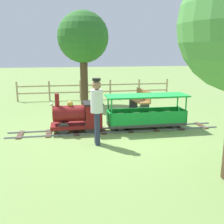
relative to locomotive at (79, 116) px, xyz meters
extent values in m
plane|color=#75934C|center=(0.00, -1.14, -0.49)|extent=(60.00, 60.00, 0.00)
cube|color=gray|center=(-0.22, -1.04, -0.47)|extent=(0.03, 6.05, 0.04)
cube|color=gray|center=(0.22, -1.04, -0.47)|extent=(0.03, 6.05, 0.04)
cube|color=#4C3828|center=(0.00, -3.69, -0.47)|extent=(0.69, 0.14, 0.03)
cube|color=#4C3828|center=(0.00, -2.94, -0.47)|extent=(0.69, 0.14, 0.03)
cube|color=#4C3828|center=(0.00, -2.18, -0.47)|extent=(0.69, 0.14, 0.03)
cube|color=#4C3828|center=(0.00, -1.42, -0.47)|extent=(0.69, 0.14, 0.03)
cube|color=#4C3828|center=(0.00, -0.67, -0.47)|extent=(0.69, 0.14, 0.03)
cube|color=#4C3828|center=(0.00, 0.09, -0.47)|extent=(0.69, 0.14, 0.03)
cube|color=#4C3828|center=(0.00, 0.85, -0.47)|extent=(0.69, 0.14, 0.03)
cube|color=#4C3828|center=(0.00, 1.60, -0.47)|extent=(0.69, 0.14, 0.03)
cube|color=maroon|center=(0.00, 0.08, -0.28)|extent=(0.57, 1.40, 0.10)
cylinder|color=maroon|center=(0.00, 0.28, 0.07)|extent=(0.44, 0.85, 0.44)
cylinder|color=#B7932D|center=(0.00, 0.71, 0.07)|extent=(0.37, 0.02, 0.37)
cylinder|color=maroon|center=(0.00, 0.58, 0.46)|extent=(0.12, 0.12, 0.34)
sphere|color=#B7932D|center=(0.00, 0.23, 0.34)|extent=(0.16, 0.16, 0.16)
cube|color=maroon|center=(0.00, -0.39, 0.05)|extent=(0.57, 0.45, 0.55)
cube|color=black|center=(0.00, -0.39, 0.34)|extent=(0.65, 0.53, 0.04)
sphere|color=#F2EAB2|center=(0.00, 0.74, 0.33)|extent=(0.10, 0.10, 0.10)
cylinder|color=#2D2D2D|center=(-0.22, 0.43, -0.29)|extent=(0.05, 0.32, 0.32)
cylinder|color=#2D2D2D|center=(0.22, 0.43, -0.29)|extent=(0.05, 0.32, 0.32)
cylinder|color=#2D2D2D|center=(-0.22, -0.27, -0.29)|extent=(0.05, 0.32, 0.32)
cylinder|color=#2D2D2D|center=(0.22, -0.27, -0.29)|extent=(0.05, 0.32, 0.32)
cube|color=#3F3F3F|center=(0.00, -1.94, -0.31)|extent=(0.65, 2.25, 0.08)
cube|color=green|center=(-0.30, -1.94, -0.09)|extent=(0.04, 2.25, 0.35)
cube|color=green|center=(0.30, -1.94, -0.09)|extent=(0.04, 2.25, 0.35)
cube|color=green|center=(0.00, -0.84, -0.09)|extent=(0.65, 0.04, 0.35)
cube|color=green|center=(0.00, -3.05, -0.09)|extent=(0.65, 0.04, 0.35)
cylinder|color=green|center=(-0.29, -0.87, 0.11)|extent=(0.04, 0.04, 0.75)
cylinder|color=green|center=(0.29, -0.87, 0.11)|extent=(0.04, 0.04, 0.75)
cylinder|color=green|center=(-0.29, -3.02, 0.11)|extent=(0.04, 0.04, 0.75)
cylinder|color=green|center=(0.29, -3.02, 0.11)|extent=(0.04, 0.04, 0.75)
cube|color=green|center=(0.00, -1.94, 0.50)|extent=(0.75, 2.35, 0.04)
cube|color=#2D6B33|center=(0.00, -2.68, -0.15)|extent=(0.49, 0.20, 0.24)
cube|color=#2D6B33|center=(0.00, -2.19, -0.15)|extent=(0.49, 0.20, 0.24)
cube|color=#2D6B33|center=(0.00, -1.70, -0.15)|extent=(0.49, 0.20, 0.24)
cube|color=#2D6B33|center=(0.00, -1.21, -0.15)|extent=(0.49, 0.20, 0.24)
cylinder|color=#262626|center=(-0.22, -1.16, -0.33)|extent=(0.04, 0.24, 0.24)
cylinder|color=#262626|center=(0.22, -1.16, -0.33)|extent=(0.04, 0.24, 0.24)
cylinder|color=#262626|center=(-0.22, -2.73, -0.33)|extent=(0.04, 0.24, 0.24)
cylinder|color=#262626|center=(0.22, -2.73, -0.33)|extent=(0.04, 0.24, 0.24)
cylinder|color=#282D47|center=(-1.12, -0.38, -0.09)|extent=(0.12, 0.12, 0.80)
cylinder|color=#282D47|center=(-0.94, -0.38, -0.09)|extent=(0.12, 0.12, 0.80)
cylinder|color=white|center=(-1.03, -0.38, 0.59)|extent=(0.30, 0.30, 0.55)
sphere|color=#936B4C|center=(-1.03, -0.38, 0.97)|extent=(0.22, 0.22, 0.22)
cylinder|color=black|center=(-1.03, -0.38, 1.10)|extent=(0.20, 0.20, 0.06)
cube|color=olive|center=(2.29, -2.36, -0.07)|extent=(1.34, 0.54, 0.06)
cube|color=olive|center=(2.31, -2.54, 0.13)|extent=(1.30, 0.18, 0.40)
cube|color=#333333|center=(1.72, -2.42, -0.28)|extent=(0.11, 0.33, 0.42)
cube|color=#333333|center=(2.86, -2.30, -0.28)|extent=(0.11, 0.33, 0.42)
cylinder|color=#4C3823|center=(3.99, -0.44, 0.54)|extent=(0.32, 0.32, 2.05)
sphere|color=#2D6B28|center=(3.99, -0.44, 2.30)|extent=(2.08, 2.08, 2.08)
cylinder|color=tan|center=(5.11, -4.57, -0.04)|extent=(0.08, 0.08, 0.90)
cylinder|color=tan|center=(5.11, -3.16, -0.04)|extent=(0.08, 0.08, 0.90)
cylinder|color=tan|center=(5.11, -1.75, -0.04)|extent=(0.08, 0.08, 0.90)
cylinder|color=tan|center=(5.11, -0.34, -0.04)|extent=(0.08, 0.08, 0.90)
cylinder|color=tan|center=(5.11, 1.07, -0.04)|extent=(0.08, 0.08, 0.90)
cylinder|color=tan|center=(5.11, 2.48, -0.04)|extent=(0.08, 0.08, 0.90)
cube|color=tan|center=(5.11, -1.04, 0.19)|extent=(0.04, 7.05, 0.06)
cube|color=tan|center=(5.11, -1.04, -0.13)|extent=(0.04, 7.05, 0.06)
camera|label=1|loc=(-7.21, 0.34, 1.77)|focal=42.62mm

